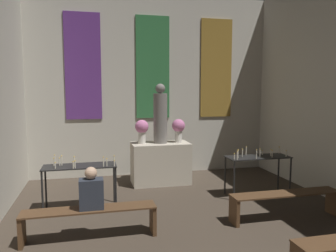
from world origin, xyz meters
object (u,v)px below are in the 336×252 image
(altar, at_px, (160,163))
(statue, at_px, (160,116))
(pew_back_left, at_px, (90,217))
(pew_back_right, at_px, (286,200))
(flower_vase_left, at_px, (142,129))
(candle_rack_right, at_px, (258,161))
(candle_rack_left, at_px, (80,171))
(person_seated, at_px, (91,191))
(flower_vase_right, at_px, (178,128))

(altar, height_order, statue, statue)
(pew_back_left, height_order, pew_back_right, same)
(flower_vase_left, relative_size, candle_rack_right, 0.42)
(altar, xyz_separation_m, pew_back_right, (1.68, -2.72, -0.15))
(altar, bearing_deg, flower_vase_left, 180.00)
(candle_rack_left, bearing_deg, flower_vase_left, 44.49)
(statue, distance_m, candle_rack_left, 2.48)
(pew_back_left, bearing_deg, flower_vase_left, 65.78)
(statue, bearing_deg, pew_back_right, -58.37)
(altar, bearing_deg, statue, -90.00)
(flower_vase_left, distance_m, person_seated, 3.03)
(candle_rack_right, relative_size, pew_back_right, 0.68)
(statue, relative_size, flower_vase_left, 2.50)
(candle_rack_right, bearing_deg, candle_rack_left, -179.98)
(flower_vase_left, height_order, pew_back_left, flower_vase_left)
(pew_back_left, xyz_separation_m, person_seated, (0.03, 0.00, 0.40))
(altar, distance_m, candle_rack_right, 2.32)
(pew_back_right, bearing_deg, person_seated, 180.00)
(pew_back_right, relative_size, person_seated, 3.13)
(candle_rack_left, bearing_deg, flower_vase_right, 30.86)
(person_seated, bearing_deg, candle_rack_right, 20.99)
(flower_vase_left, height_order, person_seated, flower_vase_left)
(flower_vase_right, distance_m, candle_rack_right, 2.05)
(altar, bearing_deg, candle_rack_left, -143.38)
(flower_vase_left, relative_size, candle_rack_left, 0.42)
(flower_vase_left, bearing_deg, candle_rack_left, -135.51)
(statue, height_order, candle_rack_right, statue)
(candle_rack_right, height_order, pew_back_right, candle_rack_right)
(candle_rack_right, bearing_deg, pew_back_left, -159.17)
(flower_vase_right, distance_m, person_seated, 3.49)
(altar, relative_size, pew_back_right, 0.69)
(altar, relative_size, candle_rack_right, 1.02)
(flower_vase_left, xyz_separation_m, pew_back_right, (2.13, -2.72, -1.00))
(flower_vase_left, distance_m, flower_vase_right, 0.90)
(altar, xyz_separation_m, statue, (0.00, -0.00, 1.16))
(altar, height_order, flower_vase_left, flower_vase_left)
(flower_vase_left, bearing_deg, person_seated, -113.70)
(flower_vase_left, xyz_separation_m, pew_back_left, (-1.22, -2.72, -1.00))
(candle_rack_right, distance_m, pew_back_right, 1.41)
(statue, height_order, person_seated, statue)
(statue, xyz_separation_m, person_seated, (-1.65, -2.72, -0.90))
(flower_vase_right, bearing_deg, person_seated, -127.64)
(statue, distance_m, person_seated, 3.30)
(flower_vase_left, xyz_separation_m, person_seated, (-1.19, -2.72, -0.59))
(flower_vase_right, bearing_deg, pew_back_left, -128.03)
(pew_back_left, bearing_deg, candle_rack_left, 97.66)
(statue, bearing_deg, person_seated, -121.17)
(candle_rack_left, xyz_separation_m, person_seated, (0.21, -1.34, 0.00))
(flower_vase_left, bearing_deg, pew_back_left, -114.22)
(statue, relative_size, pew_back_right, 0.71)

